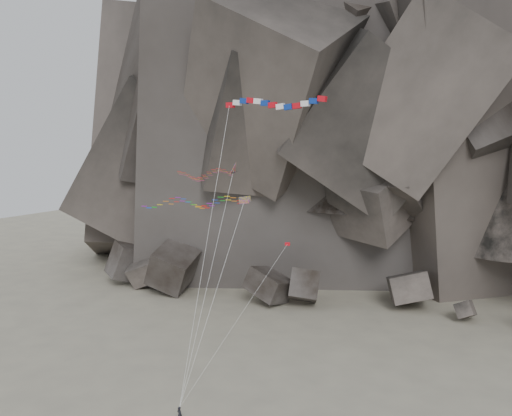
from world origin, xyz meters
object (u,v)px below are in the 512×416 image
at_px(kite_flyer, 180,414).
at_px(pennant_kite, 266,276).
at_px(parafoil_kite, 189,202).
at_px(banner_kite, 273,104).
at_px(delta_kite, 202,174).

distance_m(kite_flyer, pennant_kite, 15.22).
relative_size(kite_flyer, parafoil_kite, 0.10).
bearing_deg(kite_flyer, banner_kite, -98.00).
bearing_deg(banner_kite, pennant_kite, -88.31).
bearing_deg(delta_kite, parafoil_kite, -90.68).
relative_size(banner_kite, parafoil_kite, 1.55).
height_order(kite_flyer, parafoil_kite, parafoil_kite).
xyz_separation_m(parafoil_kite, pennant_kite, (10.04, -2.08, -6.82)).
distance_m(delta_kite, parafoil_kite, 4.22).
height_order(banner_kite, pennant_kite, banner_kite).
distance_m(kite_flyer, parafoil_kite, 21.97).
xyz_separation_m(banner_kite, parafoil_kite, (-10.05, 0.40, -10.24)).
distance_m(kite_flyer, banner_kite, 30.67).
relative_size(kite_flyer, pennant_kite, 0.13).
bearing_deg(pennant_kite, banner_kite, 73.04).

